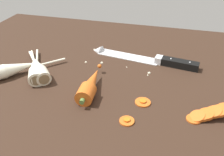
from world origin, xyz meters
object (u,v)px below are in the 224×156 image
(parsnip_mid_right, at_px, (13,69))
(parsnip_back, at_px, (36,68))
(whole_carrot, at_px, (90,85))
(carrot_slice_stack, at_px, (209,114))
(chefs_knife, at_px, (141,58))
(parsnip_front, at_px, (36,68))
(parsnip_mid_left, at_px, (39,68))
(carrot_slice_stray_near, at_px, (127,120))
(carrot_slice_stray_mid, at_px, (143,102))

(parsnip_mid_right, distance_m, parsnip_back, 0.06)
(whole_carrot, bearing_deg, carrot_slice_stack, -5.71)
(whole_carrot, xyz_separation_m, parsnip_back, (-0.18, 0.04, -0.00))
(parsnip_back, bearing_deg, chefs_knife, 31.70)
(parsnip_front, bearing_deg, parsnip_mid_left, 21.26)
(whole_carrot, distance_m, parsnip_mid_right, 0.24)
(chefs_knife, distance_m, carrot_slice_stack, 0.31)
(chefs_knife, distance_m, parsnip_front, 0.32)
(parsnip_front, bearing_deg, parsnip_back, 106.19)
(parsnip_mid_right, distance_m, carrot_slice_stray_near, 0.37)
(whole_carrot, height_order, parsnip_mid_right, whole_carrot)
(parsnip_mid_left, relative_size, carrot_slice_stray_near, 5.06)
(parsnip_front, distance_m, parsnip_back, 0.00)
(whole_carrot, height_order, parsnip_back, whole_carrot)
(parsnip_mid_left, height_order, carrot_slice_stray_near, parsnip_mid_left)
(parsnip_mid_left, xyz_separation_m, parsnip_mid_right, (-0.07, -0.02, -0.00))
(parsnip_back, relative_size, carrot_slice_stray_near, 5.82)
(chefs_knife, relative_size, parsnip_mid_left, 2.06)
(parsnip_front, relative_size, carrot_slice_stack, 1.87)
(carrot_slice_stray_mid, bearing_deg, carrot_slice_stack, -6.18)
(parsnip_front, xyz_separation_m, carrot_slice_stack, (0.46, -0.07, -0.01))
(carrot_slice_stack, xyz_separation_m, carrot_slice_stray_mid, (-0.15, 0.02, -0.01))
(parsnip_front, height_order, carrot_slice_stray_near, parsnip_front)
(parsnip_front, relative_size, parsnip_mid_left, 1.07)
(parsnip_front, distance_m, carrot_slice_stray_mid, 0.32)
(chefs_knife, xyz_separation_m, parsnip_front, (-0.27, -0.17, 0.01))
(chefs_knife, xyz_separation_m, parsnip_back, (-0.27, -0.17, 0.01))
(parsnip_back, height_order, carrot_slice_stray_near, parsnip_back)
(parsnip_mid_left, height_order, parsnip_mid_right, same)
(carrot_slice_stack, bearing_deg, carrot_slice_stray_mid, 173.82)
(whole_carrot, relative_size, parsnip_mid_left, 1.07)
(whole_carrot, distance_m, carrot_slice_stray_mid, 0.14)
(carrot_slice_stray_near, distance_m, carrot_slice_stray_mid, 0.08)
(whole_carrot, xyz_separation_m, parsnip_mid_right, (-0.24, 0.02, -0.00))
(whole_carrot, bearing_deg, parsnip_mid_left, 165.90)
(carrot_slice_stack, relative_size, carrot_slice_stray_mid, 2.53)
(whole_carrot, xyz_separation_m, carrot_slice_stray_near, (0.11, -0.09, -0.02))
(carrot_slice_stack, bearing_deg, chefs_knife, 128.75)
(carrot_slice_stack, bearing_deg, parsnip_mid_left, 171.11)
(whole_carrot, relative_size, carrot_slice_stray_mid, 4.73)
(parsnip_back, distance_m, carrot_slice_stray_mid, 0.32)
(parsnip_mid_left, distance_m, carrot_slice_stray_near, 0.31)
(parsnip_mid_right, xyz_separation_m, parsnip_back, (0.06, 0.02, 0.00))
(parsnip_back, xyz_separation_m, carrot_slice_stray_mid, (0.31, -0.05, -0.02))
(whole_carrot, distance_m, parsnip_front, 0.18)
(whole_carrot, relative_size, carrot_slice_stray_near, 5.39)
(parsnip_front, relative_size, carrot_slice_stray_near, 5.40)
(parsnip_mid_right, bearing_deg, carrot_slice_stack, -5.36)
(carrot_slice_stack, distance_m, carrot_slice_stray_mid, 0.15)
(parsnip_mid_left, bearing_deg, carrot_slice_stack, -8.89)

